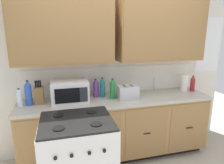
% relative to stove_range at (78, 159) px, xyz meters
% --- Properties ---
extents(wall_unit, '(3.87, 0.40, 2.56)m').
position_rel_stove_range_xyz_m(wall_unit, '(0.63, 0.83, 1.19)').
color(wall_unit, silver).
rests_on(wall_unit, ground_plane).
extents(counter_run, '(2.70, 0.64, 0.92)m').
position_rel_stove_range_xyz_m(counter_run, '(0.63, 0.63, 0.00)').
color(counter_run, black).
rests_on(counter_run, ground_plane).
extents(stove_range, '(0.76, 0.68, 0.95)m').
position_rel_stove_range_xyz_m(stove_range, '(0.00, 0.00, 0.00)').
color(stove_range, white).
rests_on(stove_range, ground_plane).
extents(microwave, '(0.48, 0.37, 0.28)m').
position_rel_stove_range_xyz_m(microwave, '(-0.02, 0.66, 0.59)').
color(microwave, white).
rests_on(microwave, counter_run).
extents(toaster, '(0.28, 0.18, 0.19)m').
position_rel_stove_range_xyz_m(toaster, '(0.76, 0.57, 0.54)').
color(toaster, '#B7B7BC').
rests_on(toaster, counter_run).
extents(knife_block, '(0.11, 0.14, 0.31)m').
position_rel_stove_range_xyz_m(knife_block, '(-0.42, 0.70, 0.56)').
color(knife_block, olive).
rests_on(knife_block, counter_run).
extents(sink_faucet, '(0.02, 0.02, 0.20)m').
position_rel_stove_range_xyz_m(sink_faucet, '(1.30, 0.84, 0.55)').
color(sink_faucet, '#B2B5BA').
rests_on(sink_faucet, counter_run).
extents(paper_towel_roll, '(0.12, 0.12, 0.26)m').
position_rel_stove_range_xyz_m(paper_towel_roll, '(1.77, 0.73, 0.58)').
color(paper_towel_roll, white).
rests_on(paper_towel_roll, counter_run).
extents(bottle_violet, '(0.08, 0.08, 0.27)m').
position_rel_stove_range_xyz_m(bottle_violet, '(0.34, 0.77, 0.58)').
color(bottle_violet, '#663384').
rests_on(bottle_violet, counter_run).
extents(bottle_blue, '(0.08, 0.08, 0.33)m').
position_rel_stove_range_xyz_m(bottle_blue, '(-0.54, 0.66, 0.61)').
color(bottle_blue, blue).
rests_on(bottle_blue, counter_run).
extents(bottle_clear, '(0.06, 0.06, 0.24)m').
position_rel_stove_range_xyz_m(bottle_clear, '(-0.64, 0.63, 0.56)').
color(bottle_clear, silver).
rests_on(bottle_clear, counter_run).
extents(bottle_green, '(0.08, 0.08, 0.29)m').
position_rel_stove_range_xyz_m(bottle_green, '(0.56, 0.63, 0.59)').
color(bottle_green, '#237A38').
rests_on(bottle_green, counter_run).
extents(bottle_teal, '(0.07, 0.07, 0.29)m').
position_rel_stove_range_xyz_m(bottle_teal, '(0.44, 0.75, 0.59)').
color(bottle_teal, '#1E707A').
rests_on(bottle_teal, counter_run).
extents(bottle_red, '(0.07, 0.07, 0.25)m').
position_rel_stove_range_xyz_m(bottle_red, '(1.88, 0.67, 0.57)').
color(bottle_red, maroon).
rests_on(bottle_red, counter_run).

